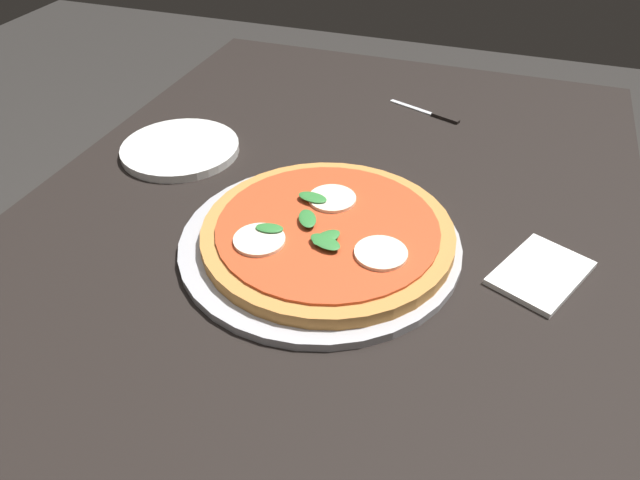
# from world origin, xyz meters

# --- Properties ---
(dining_table) EXTENTS (1.47, 0.89, 0.77)m
(dining_table) POSITION_xyz_m (0.00, 0.00, 0.67)
(dining_table) COLOR black
(dining_table) RESTS_ON ground_plane
(serving_tray) EXTENTS (0.38, 0.38, 0.01)m
(serving_tray) POSITION_xyz_m (0.04, -0.02, 0.78)
(serving_tray) COLOR #B2B2B7
(serving_tray) RESTS_ON dining_table
(pizza) EXTENTS (0.34, 0.34, 0.03)m
(pizza) POSITION_xyz_m (0.05, -0.03, 0.80)
(pizza) COLOR #C6843F
(pizza) RESTS_ON serving_tray
(plate_white) EXTENTS (0.20, 0.20, 0.01)m
(plate_white) POSITION_xyz_m (0.20, 0.29, 0.78)
(plate_white) COLOR white
(plate_white) RESTS_ON dining_table
(napkin) EXTENTS (0.16, 0.14, 0.01)m
(napkin) POSITION_xyz_m (0.08, -0.30, 0.78)
(napkin) COLOR white
(napkin) RESTS_ON dining_table
(knife) EXTENTS (0.06, 0.14, 0.01)m
(knife) POSITION_xyz_m (0.48, -0.09, 0.78)
(knife) COLOR black
(knife) RESTS_ON dining_table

